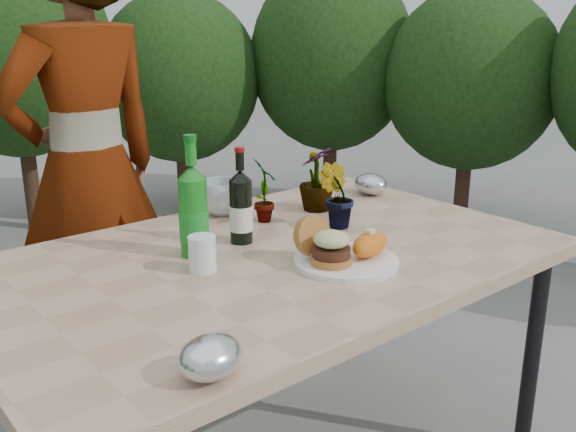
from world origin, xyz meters
TOP-DOWN VIEW (x-y plane):
  - patio_table at (0.00, 0.00)m, footprint 1.60×1.00m
  - shrub_hedge at (0.03, 1.62)m, footprint 6.86×4.97m
  - dinner_plate at (0.11, -0.19)m, footprint 0.28×0.28m
  - burger_stack at (0.06, -0.17)m, footprint 0.11×0.16m
  - sweet_potato at (0.18, -0.21)m, footprint 0.17×0.12m
  - grilled_veg at (0.13, -0.10)m, footprint 0.08×0.05m
  - wine_bottle at (-0.00, 0.13)m, footprint 0.07×0.07m
  - sparkling_water at (-0.16, 0.13)m, footprint 0.08×0.08m
  - plastic_cup at (-0.21, 0.01)m, footprint 0.07×0.07m
  - seedling_left at (0.17, 0.24)m, footprint 0.12×0.13m
  - seedling_mid at (0.31, 0.06)m, footprint 0.14×0.14m
  - seedling_right at (0.39, 0.24)m, footprint 0.16×0.16m
  - blue_bowl at (0.11, 0.40)m, footprint 0.17×0.17m
  - foil_packet_left at (-0.47, -0.43)m, footprint 0.15×0.14m
  - foil_packet_right at (0.67, 0.26)m, footprint 0.11×0.13m
  - person at (-0.16, 0.85)m, footprint 0.67×0.49m

SIDE VIEW (x-z plane):
  - patio_table at x=0.00m, z-range 0.32..1.07m
  - dinner_plate at x=0.11m, z-range 0.75..0.76m
  - grilled_veg at x=0.13m, z-range 0.76..0.79m
  - foil_packet_left at x=-0.47m, z-range 0.75..0.83m
  - foil_packet_right at x=0.67m, z-range 0.75..0.83m
  - sweet_potato at x=0.18m, z-range 0.77..0.83m
  - plastic_cup at x=-0.21m, z-range 0.75..0.84m
  - blue_bowl at x=0.11m, z-range 0.75..0.86m
  - burger_stack at x=0.06m, z-range 0.75..0.87m
  - seedling_mid at x=0.31m, z-range 0.75..0.95m
  - person at x=-0.16m, z-range 0.00..1.71m
  - wine_bottle at x=0.00m, z-range 0.71..0.99m
  - seedling_left at x=0.17m, z-range 0.75..0.96m
  - seedling_right at x=0.39m, z-range 0.75..0.97m
  - sparkling_water at x=-0.16m, z-range 0.71..1.04m
  - shrub_hedge at x=0.03m, z-range 0.12..2.03m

